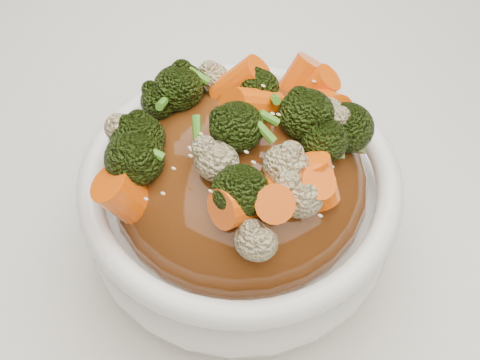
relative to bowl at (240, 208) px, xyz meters
The scene contains 8 objects.
tablecloth 0.08m from the bowl, 85.37° to the left, with size 1.20×0.80×0.04m, color white.
bowl is the anchor object (origin of this frame).
sauce_base 0.03m from the bowl, 135.00° to the left, with size 0.16×0.16×0.09m, color #572A0F.
carrots 0.09m from the bowl, 135.00° to the left, with size 0.16×0.16×0.05m, color #FA5B08, non-canonical shape.
broccoli 0.09m from the bowl, 135.00° to the left, with size 0.16×0.16×0.04m, color black, non-canonical shape.
cauliflower 0.08m from the bowl, 135.00° to the left, with size 0.16×0.16×0.03m, color #C7B888, non-canonical shape.
scallions 0.09m from the bowl, behind, with size 0.12×0.12×0.02m, color #43851E, non-canonical shape.
sesame_seeds 0.09m from the bowl, behind, with size 0.15×0.15×0.01m, color beige, non-canonical shape.
Camera 1 is at (0.14, -0.27, 1.15)m, focal length 50.00 mm.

